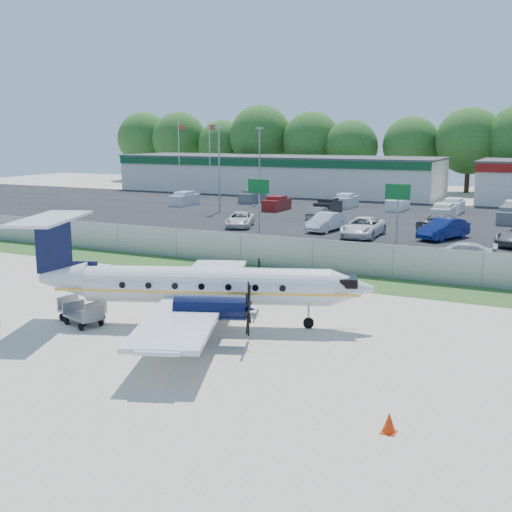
% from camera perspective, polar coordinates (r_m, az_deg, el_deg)
% --- Properties ---
extents(ground, '(170.00, 170.00, 0.00)m').
position_cam_1_polar(ground, '(27.79, -5.47, -6.76)').
color(ground, beige).
rests_on(ground, ground).
extents(grass_verge, '(170.00, 4.00, 0.02)m').
position_cam_1_polar(grass_verge, '(38.17, 3.95, -1.86)').
color(grass_verge, '#2D561E').
rests_on(grass_verge, ground).
extents(access_road, '(170.00, 8.00, 0.02)m').
position_cam_1_polar(access_road, '(44.61, 7.34, -0.06)').
color(access_road, black).
rests_on(access_road, ground).
extents(parking_lot, '(170.00, 32.00, 0.02)m').
position_cam_1_polar(parking_lot, '(64.62, 13.35, 3.11)').
color(parking_lot, black).
rests_on(parking_lot, ground).
extents(perimeter_fence, '(120.00, 0.06, 1.99)m').
position_cam_1_polar(perimeter_fence, '(39.80, 5.05, 0.11)').
color(perimeter_fence, gray).
rests_on(perimeter_fence, ground).
extents(building_west, '(46.40, 12.40, 5.24)m').
position_cam_1_polar(building_west, '(92.82, 1.84, 7.28)').
color(building_west, silver).
rests_on(building_west, ground).
extents(sign_left, '(1.80, 0.26, 5.00)m').
position_cam_1_polar(sign_left, '(50.69, 0.25, 5.44)').
color(sign_left, gray).
rests_on(sign_left, ground).
extents(sign_mid, '(1.80, 0.26, 5.00)m').
position_cam_1_polar(sign_mid, '(46.99, 12.46, 4.76)').
color(sign_mid, gray).
rests_on(sign_mid, ground).
extents(flagpole_west, '(1.06, 0.12, 10.00)m').
position_cam_1_polar(flagpole_west, '(92.22, -6.82, 9.07)').
color(flagpole_west, silver).
rests_on(flagpole_west, ground).
extents(flagpole_east, '(1.06, 0.12, 10.00)m').
position_cam_1_polar(flagpole_east, '(89.62, -4.09, 9.06)').
color(flagpole_east, silver).
rests_on(flagpole_east, ground).
extents(light_pole_nw, '(0.90, 0.35, 9.09)m').
position_cam_1_polar(light_pole_nw, '(69.47, -3.29, 8.23)').
color(light_pole_nw, gray).
rests_on(light_pole_nw, ground).
extents(light_pole_sw, '(0.90, 0.35, 9.09)m').
position_cam_1_polar(light_pole_sw, '(78.34, 0.32, 8.54)').
color(light_pole_sw, gray).
rests_on(light_pole_sw, ground).
extents(tree_line, '(112.00, 6.00, 14.00)m').
position_cam_1_polar(tree_line, '(97.90, 17.81, 5.42)').
color(tree_line, '#255619').
rests_on(tree_line, ground).
extents(aircraft, '(15.43, 15.01, 4.76)m').
position_cam_1_polar(aircraft, '(28.25, -5.01, -2.60)').
color(aircraft, silver).
rests_on(aircraft, ground).
extents(baggage_cart_near, '(2.15, 1.47, 1.05)m').
position_cam_1_polar(baggage_cart_near, '(30.25, -15.20, -4.68)').
color(baggage_cart_near, gray).
rests_on(baggage_cart_near, ground).
extents(baggage_cart_far, '(2.04, 1.61, 0.94)m').
position_cam_1_polar(baggage_cart_far, '(29.54, -15.09, -5.15)').
color(baggage_cart_far, gray).
rests_on(baggage_cart_far, ground).
extents(cone_nose, '(0.43, 0.43, 0.60)m').
position_cam_1_polar(cone_nose, '(19.21, 11.75, -14.33)').
color(cone_nose, red).
rests_on(cone_nose, ground).
extents(cone_starboard_wing, '(0.40, 0.40, 0.58)m').
position_cam_1_polar(cone_starboard_wing, '(40.65, -4.30, -0.70)').
color(cone_starboard_wing, red).
rests_on(cone_starboard_wing, ground).
extents(road_car_west, '(4.97, 3.33, 1.57)m').
position_cam_1_polar(road_car_west, '(54.07, -14.73, 1.57)').
color(road_car_west, '#595B5E').
rests_on(road_car_west, ground).
extents(road_car_mid, '(4.85, 2.35, 1.36)m').
position_cam_1_polar(road_car_mid, '(44.22, 17.58, -0.60)').
color(road_car_mid, silver).
rests_on(road_car_mid, ground).
extents(parked_car_a, '(3.71, 5.33, 1.35)m').
position_cam_1_polar(parked_car_a, '(58.47, -1.42, 2.60)').
color(parked_car_a, silver).
rests_on(parked_car_a, ground).
extents(parked_car_b, '(2.31, 5.06, 1.61)m').
position_cam_1_polar(parked_car_b, '(56.31, 6.21, 2.22)').
color(parked_car_b, silver).
rests_on(parked_car_b, ground).
extents(parked_car_c, '(2.73, 5.81, 1.61)m').
position_cam_1_polar(parked_car_c, '(53.64, 9.47, 1.70)').
color(parked_car_c, silver).
rests_on(parked_car_c, ground).
extents(parked_car_d, '(3.64, 5.39, 1.68)m').
position_cam_1_polar(parked_car_d, '(53.79, 16.29, 1.44)').
color(parked_car_d, navy).
rests_on(parked_car_d, ground).
extents(parked_car_f, '(1.76, 4.35, 1.40)m').
position_cam_1_polar(parked_car_f, '(62.51, 5.60, 3.08)').
color(parked_car_f, '#595B5E').
rests_on(parked_car_f, ground).
extents(parked_car_g, '(4.15, 5.95, 1.51)m').
position_cam_1_polar(parked_car_g, '(58.35, 16.24, 2.15)').
color(parked_car_g, '#595B5E').
rests_on(parked_car_g, ground).
extents(far_parking_rows, '(56.00, 10.00, 1.60)m').
position_cam_1_polar(far_parking_rows, '(69.47, 14.27, 3.58)').
color(far_parking_rows, gray).
rests_on(far_parking_rows, ground).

